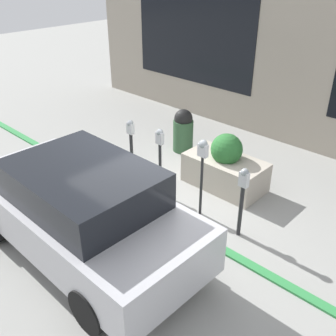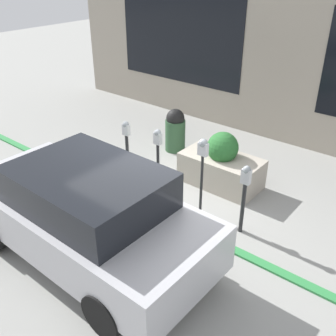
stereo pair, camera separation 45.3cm
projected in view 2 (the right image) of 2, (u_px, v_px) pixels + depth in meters
ground_plane at (164, 214)px, 7.41m from camera, size 40.00×40.00×0.00m
curb_strip at (161, 215)px, 7.34m from camera, size 13.73×0.16×0.04m
building_facade at (281, 62)px, 9.48m from camera, size 13.73×0.17×3.96m
parking_meter_nearest at (245, 189)px, 6.52m from camera, size 0.16×0.13×1.31m
parking_meter_second at (203, 158)px, 6.88m from camera, size 0.18×0.16×1.53m
parking_meter_middle at (158, 151)px, 7.49m from camera, size 0.15×0.13×1.45m
parking_meter_fourth at (127, 143)px, 8.01m from camera, size 0.15×0.13×1.38m
planter_box at (221, 166)px, 8.15m from camera, size 1.65×0.89×1.18m
parked_car_front at (86, 213)px, 5.99m from camera, size 4.28×1.93×1.62m
trash_bin at (175, 130)px, 9.55m from camera, size 0.49×0.49×1.06m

